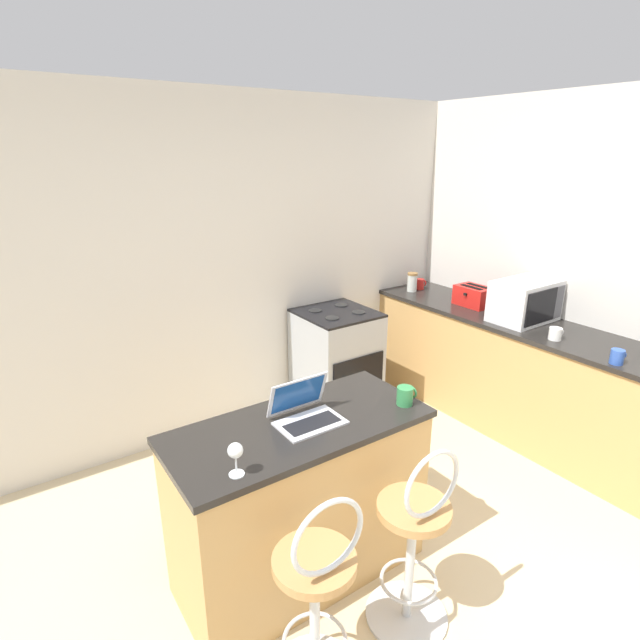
{
  "coord_description": "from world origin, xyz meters",
  "views": [
    {
      "loc": [
        -1.44,
        -1.0,
        2.18
      ],
      "look_at": [
        0.49,
        1.82,
        1.01
      ],
      "focal_mm": 28.0,
      "sensor_mm": 36.0,
      "label": 1
    }
  ],
  "objects_px": {
    "mug_white": "(556,334)",
    "stove_range": "(336,363)",
    "mug_green": "(405,396)",
    "bar_stool_near": "(317,600)",
    "mug_blue": "(617,357)",
    "storage_jar": "(412,282)",
    "mug_red": "(420,284)",
    "microwave": "(525,301)",
    "bar_stool_far": "(414,543)",
    "toaster": "(474,296)",
    "laptop": "(305,410)",
    "wine_glass_tall": "(235,452)"
  },
  "relations": [
    {
      "from": "mug_white",
      "to": "stove_range",
      "type": "bearing_deg",
      "value": 123.01
    },
    {
      "from": "mug_white",
      "to": "mug_green",
      "type": "bearing_deg",
      "value": -176.45
    },
    {
      "from": "bar_stool_near",
      "to": "mug_blue",
      "type": "relative_size",
      "value": 10.17
    },
    {
      "from": "storage_jar",
      "to": "mug_red",
      "type": "relative_size",
      "value": 1.8
    },
    {
      "from": "mug_red",
      "to": "microwave",
      "type": "bearing_deg",
      "value": -90.33
    },
    {
      "from": "bar_stool_far",
      "to": "mug_red",
      "type": "bearing_deg",
      "value": 44.89
    },
    {
      "from": "toaster",
      "to": "mug_green",
      "type": "height_order",
      "value": "toaster"
    },
    {
      "from": "storage_jar",
      "to": "mug_white",
      "type": "bearing_deg",
      "value": -92.59
    },
    {
      "from": "bar_stool_far",
      "to": "mug_white",
      "type": "distance_m",
      "value": 1.95
    },
    {
      "from": "stove_range",
      "to": "mug_blue",
      "type": "xyz_separation_m",
      "value": [
        0.82,
        -1.83,
        0.5
      ]
    },
    {
      "from": "storage_jar",
      "to": "mug_red",
      "type": "bearing_deg",
      "value": 4.78
    },
    {
      "from": "mug_green",
      "to": "mug_red",
      "type": "height_order",
      "value": "same"
    },
    {
      "from": "toaster",
      "to": "stove_range",
      "type": "distance_m",
      "value": 1.3
    },
    {
      "from": "bar_stool_near",
      "to": "mug_green",
      "type": "relative_size",
      "value": 9.66
    },
    {
      "from": "bar_stool_near",
      "to": "stove_range",
      "type": "distance_m",
      "value": 2.38
    },
    {
      "from": "bar_stool_near",
      "to": "toaster",
      "type": "height_order",
      "value": "toaster"
    },
    {
      "from": "bar_stool_far",
      "to": "storage_jar",
      "type": "xyz_separation_m",
      "value": [
        1.89,
        1.99,
        0.54
      ]
    },
    {
      "from": "laptop",
      "to": "toaster",
      "type": "relative_size",
      "value": 1.08
    },
    {
      "from": "bar_stool_far",
      "to": "toaster",
      "type": "height_order",
      "value": "toaster"
    },
    {
      "from": "microwave",
      "to": "toaster",
      "type": "xyz_separation_m",
      "value": [
        -0.0,
        0.48,
        -0.08
      ]
    },
    {
      "from": "bar_stool_near",
      "to": "wine_glass_tall",
      "type": "height_order",
      "value": "wine_glass_tall"
    },
    {
      "from": "bar_stool_far",
      "to": "wine_glass_tall",
      "type": "relative_size",
      "value": 6.73
    },
    {
      "from": "laptop",
      "to": "mug_green",
      "type": "distance_m",
      "value": 0.54
    },
    {
      "from": "wine_glass_tall",
      "to": "bar_stool_near",
      "type": "bearing_deg",
      "value": -65.8
    },
    {
      "from": "mug_white",
      "to": "bar_stool_far",
      "type": "bearing_deg",
      "value": -164.72
    },
    {
      "from": "microwave",
      "to": "storage_jar",
      "type": "xyz_separation_m",
      "value": [
        -0.11,
        1.11,
        -0.07
      ]
    },
    {
      "from": "bar_stool_near",
      "to": "toaster",
      "type": "relative_size",
      "value": 3.34
    },
    {
      "from": "wine_glass_tall",
      "to": "mug_red",
      "type": "distance_m",
      "value": 3.17
    },
    {
      "from": "bar_stool_near",
      "to": "mug_blue",
      "type": "distance_m",
      "value": 2.34
    },
    {
      "from": "laptop",
      "to": "microwave",
      "type": "relative_size",
      "value": 0.62
    },
    {
      "from": "mug_green",
      "to": "mug_red",
      "type": "bearing_deg",
      "value": 42.91
    },
    {
      "from": "bar_stool_far",
      "to": "laptop",
      "type": "distance_m",
      "value": 0.79
    },
    {
      "from": "laptop",
      "to": "mug_blue",
      "type": "bearing_deg",
      "value": -14.88
    },
    {
      "from": "wine_glass_tall",
      "to": "mug_white",
      "type": "bearing_deg",
      "value": 3.28
    },
    {
      "from": "mug_red",
      "to": "storage_jar",
      "type": "bearing_deg",
      "value": -175.22
    },
    {
      "from": "toaster",
      "to": "mug_red",
      "type": "relative_size",
      "value": 3.06
    },
    {
      "from": "toaster",
      "to": "storage_jar",
      "type": "height_order",
      "value": "storage_jar"
    },
    {
      "from": "mug_blue",
      "to": "storage_jar",
      "type": "xyz_separation_m",
      "value": [
        0.14,
        1.95,
        0.04
      ]
    },
    {
      "from": "bar_stool_far",
      "to": "toaster",
      "type": "relative_size",
      "value": 3.34
    },
    {
      "from": "bar_stool_near",
      "to": "wine_glass_tall",
      "type": "distance_m",
      "value": 0.68
    },
    {
      "from": "mug_green",
      "to": "bar_stool_far",
      "type": "bearing_deg",
      "value": -125.73
    },
    {
      "from": "stove_range",
      "to": "mug_white",
      "type": "xyz_separation_m",
      "value": [
        0.89,
        -1.38,
        0.5
      ]
    },
    {
      "from": "bar_stool_near",
      "to": "bar_stool_far",
      "type": "bearing_deg",
      "value": 0.0
    },
    {
      "from": "microwave",
      "to": "mug_green",
      "type": "bearing_deg",
      "value": -164.48
    },
    {
      "from": "stove_range",
      "to": "mug_green",
      "type": "distance_m",
      "value": 1.68
    },
    {
      "from": "toaster",
      "to": "microwave",
      "type": "bearing_deg",
      "value": -89.59
    },
    {
      "from": "bar_stool_near",
      "to": "stove_range",
      "type": "relative_size",
      "value": 1.08
    },
    {
      "from": "toaster",
      "to": "mug_blue",
      "type": "height_order",
      "value": "toaster"
    },
    {
      "from": "laptop",
      "to": "wine_glass_tall",
      "type": "xyz_separation_m",
      "value": [
        -0.47,
        -0.21,
        0.05
      ]
    },
    {
      "from": "mug_green",
      "to": "laptop",
      "type": "bearing_deg",
      "value": 162.54
    }
  ]
}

